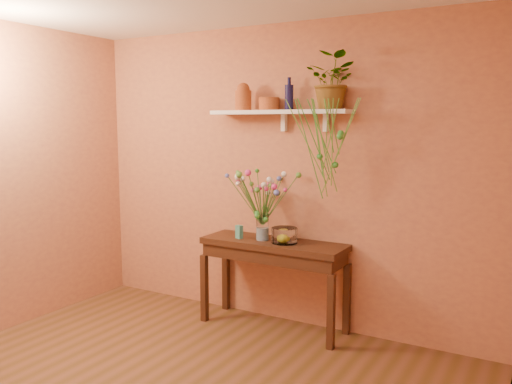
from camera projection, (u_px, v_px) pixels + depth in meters
name	position (u px, v px, depth m)	size (l,w,h in m)	color
room	(124.00, 205.00, 3.09)	(4.04, 4.04, 2.70)	brown
sideboard	(273.00, 254.00, 4.67)	(1.30, 0.42, 0.79)	#3B2112
wall_shelf	(281.00, 113.00, 4.59)	(1.30, 0.24, 0.19)	white
terracotta_jug	(243.00, 97.00, 4.73)	(0.16, 0.16, 0.24)	#A75229
terracotta_pot	(269.00, 104.00, 4.66)	(0.18, 0.18, 0.11)	#A75229
blue_bottle	(289.00, 97.00, 4.56)	(0.08, 0.08, 0.28)	#111138
spider_plant	(333.00, 81.00, 4.33)	(0.41, 0.36, 0.46)	#2D7C28
plant_fronds	(328.00, 143.00, 4.24)	(0.62, 0.30, 0.82)	#2D7C28
glass_vase	(262.00, 229.00, 4.68)	(0.11, 0.11, 0.23)	white
bouquet	(261.00, 190.00, 4.62)	(0.59, 0.59, 0.50)	#386B28
glass_bowl	(284.00, 236.00, 4.57)	(0.22, 0.22, 0.13)	white
lemon	(284.00, 238.00, 4.57)	(0.08, 0.08, 0.08)	#FDFA1D
carton	(239.00, 232.00, 4.75)	(0.06, 0.04, 0.12)	teal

